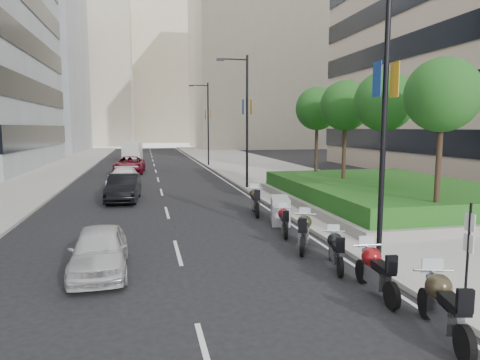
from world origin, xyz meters
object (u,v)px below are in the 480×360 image
object	(u,v)px
lamp_post_1	(245,115)
motorcycle_2	(336,250)
motorcycle_0	(443,306)
motorcycle_3	(304,232)
motorcycle_4	(284,221)
car_b	(124,188)
delivery_van	(133,152)
motorcycle_1	(375,271)
lamp_post_0	(380,98)
lamp_post_2	(207,120)
motorcycle_6	(255,201)
motorcycle_5	(280,210)
car_d	(130,165)
car_c	(124,178)
parking_sign	(468,247)
car_a	(99,250)

from	to	relation	value
lamp_post_1	motorcycle_2	bearing A→B (deg)	-93.78
motorcycle_0	motorcycle_3	xyz separation A→B (m)	(-0.43, 6.61, -0.04)
motorcycle_4	car_b	size ratio (longest dim) A/B	0.43
lamp_post_1	delivery_van	bearing A→B (deg)	106.17
motorcycle_0	motorcycle_1	distance (m)	2.32
motorcycle_4	car_b	bearing A→B (deg)	47.70
lamp_post_0	delivery_van	xyz separation A→B (m)	(-8.16, 45.13, -4.00)
lamp_post_1	lamp_post_2	size ratio (longest dim) A/B	1.00
lamp_post_0	motorcycle_0	world-z (taller)	lamp_post_0
lamp_post_1	motorcycle_6	size ratio (longest dim) A/B	3.68
lamp_post_0	motorcycle_3	world-z (taller)	lamp_post_0
delivery_van	lamp_post_1	bearing A→B (deg)	-69.04
lamp_post_1	motorcycle_5	distance (m)	11.44
lamp_post_1	car_d	size ratio (longest dim) A/B	1.61
car_c	motorcycle_6	bearing A→B (deg)	-54.35
lamp_post_2	motorcycle_1	distance (m)	37.13
motorcycle_0	car_d	xyz separation A→B (m)	(-7.19, 33.79, 0.12)
lamp_post_1	motorcycle_6	xyz separation A→B (m)	(-1.42, -8.28, -4.41)
motorcycle_5	motorcycle_6	xyz separation A→B (m)	(-0.56, 2.21, 0.08)
car_d	motorcycle_4	bearing A→B (deg)	-71.66
motorcycle_5	delivery_van	world-z (taller)	delivery_van
lamp_post_0	car_b	world-z (taller)	lamp_post_0
motorcycle_2	car_b	xyz separation A→B (m)	(-6.79, 13.74, 0.22)
parking_sign	car_c	distance (m)	23.88
lamp_post_0	motorcycle_6	world-z (taller)	lamp_post_0
motorcycle_0	motorcycle_4	world-z (taller)	motorcycle_0
lamp_post_1	motorcycle_6	bearing A→B (deg)	-99.70
motorcycle_2	motorcycle_0	bearing A→B (deg)	-161.30
lamp_post_2	parking_sign	distance (m)	38.18
lamp_post_2	motorcycle_3	distance (m)	32.89
motorcycle_1	motorcycle_5	size ratio (longest dim) A/B	1.16
motorcycle_3	car_a	distance (m)	6.80
car_a	delivery_van	xyz separation A→B (m)	(-0.13, 43.70, 0.39)
lamp_post_1	motorcycle_1	distance (m)	19.39
motorcycle_4	car_a	distance (m)	7.40
motorcycle_3	car_c	size ratio (longest dim) A/B	0.44
motorcycle_5	car_c	world-z (taller)	car_c
car_a	motorcycle_3	bearing A→B (deg)	6.62
motorcycle_4	delivery_van	xyz separation A→B (m)	(-6.84, 40.57, 0.53)
lamp_post_1	motorcycle_1	xyz separation A→B (m)	(-1.03, -18.85, -4.44)
motorcycle_6	car_a	distance (m)	9.84
motorcycle_0	car_c	size ratio (longest dim) A/B	0.50
motorcycle_6	car_a	xyz separation A→B (m)	(-6.61, -7.28, 0.02)
motorcycle_1	car_c	xyz separation A→B (m)	(-7.09, 21.05, 0.09)
motorcycle_1	motorcycle_5	distance (m)	8.37
lamp_post_0	parking_sign	distance (m)	4.74
motorcycle_4	delivery_van	size ratio (longest dim) A/B	0.36
motorcycle_3	motorcycle_4	xyz separation A→B (m)	(-0.03, 2.12, -0.08)
motorcycle_5	delivery_van	distance (m)	39.31
motorcycle_3	delivery_van	size ratio (longest dim) A/B	0.39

